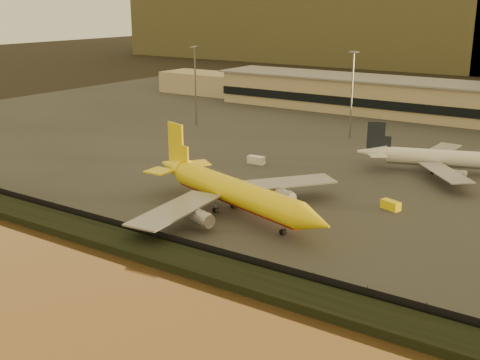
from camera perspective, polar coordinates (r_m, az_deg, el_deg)
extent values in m
plane|color=black|center=(110.33, -1.98, -4.31)|extent=(900.00, 900.00, 0.00)
cube|color=black|center=(97.85, -7.87, -6.84)|extent=(320.00, 7.00, 1.40)
cube|color=#2D2D2D|center=(192.38, 14.89, 4.27)|extent=(320.00, 220.00, 0.20)
cube|color=black|center=(100.38, -6.36, -5.80)|extent=(300.00, 0.05, 2.20)
cube|color=tan|center=(219.47, 17.66, 7.14)|extent=(160.00, 22.00, 12.00)
cube|color=black|center=(209.03, 16.74, 6.50)|extent=(160.00, 0.60, 3.00)
cube|color=gray|center=(218.60, 17.81, 8.77)|extent=(164.00, 24.00, 0.60)
cube|color=tan|center=(265.53, -2.29, 9.10)|extent=(50.00, 18.00, 9.00)
cylinder|color=slate|center=(196.92, -4.25, 8.78)|extent=(0.50, 0.50, 25.00)
cube|color=slate|center=(195.60, -4.33, 12.47)|extent=(2.20, 2.20, 0.40)
cylinder|color=slate|center=(179.92, 10.55, 7.81)|extent=(0.50, 0.50, 25.00)
cube|color=slate|center=(178.48, 10.77, 11.84)|extent=(2.20, 2.20, 0.40)
cube|color=brown|center=(468.60, 8.92, 14.97)|extent=(260.00, 160.00, 55.00)
cylinder|color=yellow|center=(113.26, -0.36, -1.13)|extent=(33.96, 14.53, 4.91)
cylinder|color=#AF0F0A|center=(113.53, -0.36, -1.55)|extent=(32.75, 13.22, 3.83)
cone|color=yellow|center=(99.14, 7.04, -3.90)|extent=(7.75, 6.61, 4.91)
cone|color=yellow|center=(129.71, -6.26, 1.25)|extent=(9.56, 7.16, 4.91)
cube|color=yellow|center=(127.62, -6.11, 3.50)|extent=(5.09, 1.88, 8.59)
cube|color=yellow|center=(130.74, -4.02, 1.60)|extent=(6.54, 6.53, 0.29)
cube|color=yellow|center=(125.56, -7.67, 0.85)|extent=(4.82, 4.76, 0.29)
cube|color=gray|center=(122.43, 4.13, -0.23)|extent=(18.47, 20.70, 0.29)
cylinder|color=gray|center=(119.10, 3.78, -1.39)|extent=(6.20, 4.22, 2.70)
cube|color=gray|center=(107.00, -6.15, -2.80)|extent=(8.51, 21.76, 0.29)
cylinder|color=gray|center=(107.28, -4.01, -3.45)|extent=(6.20, 4.22, 2.70)
cylinder|color=black|center=(105.44, 4.09, -4.94)|extent=(1.28, 1.13, 1.08)
cylinder|color=slate|center=(105.23, 4.10, -4.65)|extent=(0.19, 0.19, 2.21)
cylinder|color=black|center=(115.95, -2.31, -2.87)|extent=(1.28, 1.13, 1.08)
cylinder|color=slate|center=(115.76, -2.31, -2.61)|extent=(0.19, 0.19, 2.21)
cylinder|color=black|center=(118.50, -0.60, -2.42)|extent=(1.28, 1.13, 1.08)
cylinder|color=slate|center=(118.31, -0.60, -2.16)|extent=(0.19, 0.19, 2.21)
cylinder|color=white|center=(149.92, 18.97, 1.98)|extent=(27.39, 12.63, 3.84)
cylinder|color=gray|center=(150.08, 18.95, 1.74)|extent=(26.39, 11.59, 3.00)
cone|color=white|center=(149.51, 12.38, 2.59)|extent=(7.79, 5.88, 3.84)
cube|color=black|center=(148.55, 12.77, 4.14)|extent=(4.09, 1.67, 6.72)
cube|color=white|center=(153.13, 13.04, 2.98)|extent=(3.90, 3.72, 0.23)
cube|color=white|center=(145.67, 12.91, 2.30)|extent=(5.26, 5.23, 0.23)
cube|color=gray|center=(160.27, 18.46, 2.69)|extent=(6.27, 17.54, 0.23)
cylinder|color=gray|center=(158.14, 19.17, 2.05)|extent=(5.05, 3.50, 2.11)
cube|color=gray|center=(139.83, 18.88, 0.69)|extent=(15.40, 16.57, 0.23)
cylinder|color=gray|center=(142.76, 19.55, 0.50)|extent=(5.05, 3.50, 2.11)
cylinder|color=black|center=(148.86, 17.79, 0.71)|extent=(1.02, 0.91, 0.84)
cylinder|color=slate|center=(148.74, 17.81, 0.87)|extent=(0.20, 0.20, 1.73)
cylinder|color=black|center=(152.19, 17.75, 1.05)|extent=(1.02, 0.91, 0.84)
cylinder|color=slate|center=(152.08, 17.76, 1.21)|extent=(0.20, 0.20, 1.73)
cube|color=yellow|center=(121.31, 14.09, -2.32)|extent=(4.28, 3.04, 1.76)
cube|color=white|center=(150.73, 1.53, 1.92)|extent=(4.38, 2.23, 1.91)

